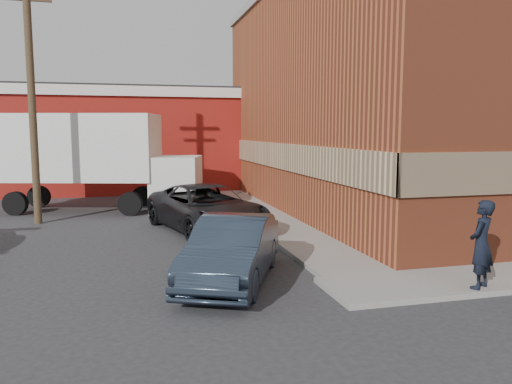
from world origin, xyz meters
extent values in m
plane|color=#28282B|center=(0.00, 0.00, 0.00)|extent=(90.00, 90.00, 0.00)
cube|color=#9E4528|center=(8.50, 9.00, 4.50)|extent=(14.00, 18.00, 9.00)
cube|color=tan|center=(1.46, 9.00, 2.30)|extent=(0.08, 18.16, 1.00)
cube|color=gray|center=(0.60, 9.00, 0.06)|extent=(1.80, 18.00, 0.12)
cube|color=maroon|center=(-6.00, 20.00, 2.50)|extent=(16.00, 8.00, 5.00)
cube|color=silver|center=(-6.00, 20.00, 5.25)|extent=(16.30, 8.30, 0.50)
cube|color=black|center=(-6.00, 20.00, 5.55)|extent=(16.00, 8.00, 0.10)
cylinder|color=brown|center=(-7.50, 9.00, 4.50)|extent=(0.26, 0.26, 9.00)
imported|color=black|center=(2.47, -1.55, 1.02)|extent=(0.79, 0.72, 1.80)
imported|color=#293545|center=(-2.21, 0.50, 0.71)|extent=(3.12, 4.54, 1.42)
imported|color=black|center=(-1.88, 6.11, 0.77)|extent=(3.88, 5.99, 1.53)
cube|color=white|center=(-6.21, 11.53, 2.62)|extent=(6.60, 4.02, 2.67)
cube|color=#1A6435|center=(-6.54, 10.33, 2.21)|extent=(5.75, 1.61, 0.82)
cube|color=white|center=(-2.35, 10.46, 1.13)|extent=(2.39, 2.67, 2.26)
cylinder|color=black|center=(-8.66, 11.15, 0.46)|extent=(0.97, 0.54, 0.92)
cylinder|color=black|center=(-8.11, 13.13, 0.46)|extent=(0.97, 0.54, 0.92)
cylinder|color=black|center=(-4.30, 9.94, 0.46)|extent=(0.97, 0.54, 0.92)
cylinder|color=black|center=(-3.75, 11.92, 0.46)|extent=(0.97, 0.54, 0.92)
cylinder|color=black|center=(-2.62, 9.47, 0.46)|extent=(0.97, 0.54, 0.92)
cylinder|color=black|center=(-2.07, 11.45, 0.46)|extent=(0.97, 0.54, 0.92)
camera|label=1|loc=(-4.36, -9.90, 3.28)|focal=35.00mm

